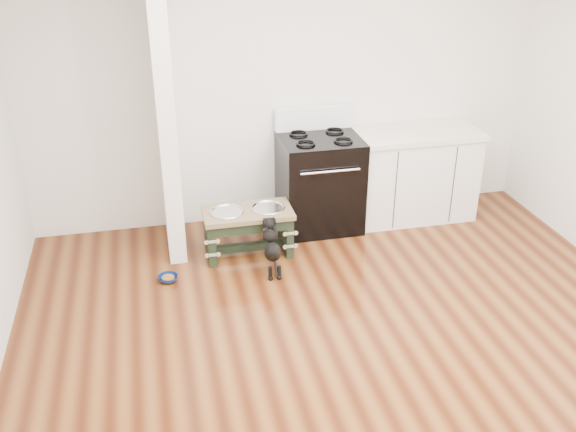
{
  "coord_description": "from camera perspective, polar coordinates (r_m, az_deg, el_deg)",
  "views": [
    {
      "loc": [
        -1.32,
        -3.37,
        2.96
      ],
      "look_at": [
        -0.25,
        1.36,
        0.54
      ],
      "focal_mm": 40.0,
      "sensor_mm": 36.0,
      "label": 1
    }
  ],
  "objects": [
    {
      "name": "room_shell",
      "position": [
        3.86,
        8.13,
        5.95
      ],
      "size": [
        5.0,
        5.0,
        5.0
      ],
      "color": "silver",
      "rests_on": "ground"
    },
    {
      "name": "ground",
      "position": [
        4.67,
        6.85,
        -12.99
      ],
      "size": [
        5.0,
        5.0,
        0.0
      ],
      "primitive_type": "plane",
      "color": "#401A0B",
      "rests_on": "ground"
    },
    {
      "name": "partition_wall",
      "position": [
        5.7,
        -10.97,
        9.64
      ],
      "size": [
        0.15,
        0.8,
        2.7
      ],
      "primitive_type": "cube",
      "color": "silver",
      "rests_on": "ground"
    },
    {
      "name": "puppy",
      "position": [
        5.53,
        -1.46,
        -2.61
      ],
      "size": [
        0.14,
        0.41,
        0.49
      ],
      "color": "black",
      "rests_on": "ground"
    },
    {
      "name": "dog_feeder",
      "position": [
        5.81,
        -3.58,
        -0.64
      ],
      "size": [
        0.8,
        0.43,
        0.46
      ],
      "color": "black",
      "rests_on": "ground"
    },
    {
      "name": "cabinet_run",
      "position": [
        6.6,
        11.02,
        3.68
      ],
      "size": [
        1.24,
        0.64,
        0.91
      ],
      "color": "silver",
      "rests_on": "ground"
    },
    {
      "name": "floor_bowl",
      "position": [
        5.61,
        -10.62,
        -5.48
      ],
      "size": [
        0.19,
        0.19,
        0.05
      ],
      "rotation": [
        0.0,
        0.0,
        0.17
      ],
      "color": "#0B1C52",
      "rests_on": "ground"
    },
    {
      "name": "oven_range",
      "position": [
        6.26,
        2.82,
        3.12
      ],
      "size": [
        0.76,
        0.69,
        1.14
      ],
      "color": "black",
      "rests_on": "ground"
    }
  ]
}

